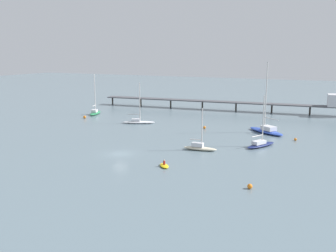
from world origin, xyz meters
TOP-DOWN VIEW (x-y plane):
  - ground_plane at (0.00, 0.00)m, footprint 400.00×400.00m
  - pier at (15.13, 57.54)m, footprint 75.20×10.75m
  - sailboat_blue at (19.72, 28.63)m, footprint 9.74×8.31m
  - sailboat_cream at (11.66, 8.41)m, footprint 6.28×2.20m
  - sailboat_white at (-11.43, 26.37)m, footprint 8.23×5.16m
  - sailboat_navy at (21.12, 15.66)m, footprint 5.00×7.55m
  - sailboat_green at (-29.49, 33.33)m, footprint 4.16×7.61m
  - dinghy_yellow at (10.26, -3.46)m, footprint 2.70×2.85m
  - mooring_buoy_near at (24.57, -7.40)m, footprint 0.68×0.68m
  - mooring_buoy_mid at (5.84, 27.10)m, footprint 0.66×0.66m
  - mooring_buoy_inner at (-28.01, 26.60)m, footprint 0.77×0.77m
  - mooring_buoy_far at (26.46, 23.58)m, footprint 0.55×0.55m

SIDE VIEW (x-z plane):
  - ground_plane at x=0.00m, z-range 0.00..0.00m
  - dinghy_yellow at x=10.26m, z-range -0.36..0.78m
  - mooring_buoy_far at x=26.46m, z-range 0.00..0.55m
  - mooring_buoy_mid at x=5.84m, z-range 0.00..0.66m
  - mooring_buoy_near at x=24.57m, z-range 0.00..0.68m
  - mooring_buoy_inner at x=-28.01m, z-range 0.00..0.77m
  - sailboat_cream at x=11.66m, z-range -3.28..4.46m
  - sailboat_white at x=-11.43m, z-range -4.45..5.65m
  - sailboat_navy at x=21.12m, z-range -4.23..5.47m
  - sailboat_green at x=-29.49m, z-range -5.03..6.38m
  - sailboat_blue at x=19.72m, z-range -6.94..8.51m
  - pier at x=15.13m, z-range 0.35..6.44m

